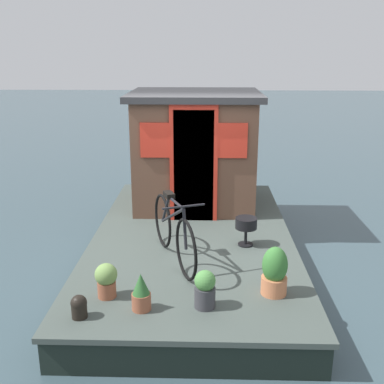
{
  "coord_description": "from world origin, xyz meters",
  "views": [
    {
      "loc": [
        -6.25,
        -0.18,
        2.98
      ],
      "look_at": [
        -0.2,
        0.0,
        1.14
      ],
      "focal_mm": 44.07,
      "sensor_mm": 36.0,
      "label": 1
    }
  ],
  "objects": [
    {
      "name": "bicycle",
      "position": [
        -0.86,
        0.21,
        0.83
      ],
      "size": [
        1.61,
        0.7,
        0.86
      ],
      "color": "black",
      "rests_on": "houseboat_deck"
    },
    {
      "name": "mooring_bollard",
      "position": [
        -2.19,
        1.05,
        0.56
      ],
      "size": [
        0.16,
        0.16,
        0.24
      ],
      "color": "black",
      "rests_on": "houseboat_deck"
    },
    {
      "name": "potted_plant_ivy",
      "position": [
        -1.96,
        -0.18,
        0.64
      ],
      "size": [
        0.22,
        0.22,
        0.41
      ],
      "color": "#38383D",
      "rests_on": "houseboat_deck"
    },
    {
      "name": "potted_plant_fern",
      "position": [
        -1.66,
        -0.93,
        0.7
      ],
      "size": [
        0.28,
        0.28,
        0.54
      ],
      "color": "#C6754C",
      "rests_on": "houseboat_deck"
    },
    {
      "name": "potted_plant_succulent",
      "position": [
        -1.78,
        0.86,
        0.64
      ],
      "size": [
        0.24,
        0.24,
        0.38
      ],
      "color": "#935138",
      "rests_on": "houseboat_deck"
    },
    {
      "name": "charcoal_grill",
      "position": [
        -0.35,
        -0.73,
        0.73
      ],
      "size": [
        0.29,
        0.29,
        0.39
      ],
      "color": "black",
      "rests_on": "houseboat_deck"
    },
    {
      "name": "ground_plane",
      "position": [
        0.0,
        0.0,
        0.0
      ],
      "size": [
        60.0,
        60.0,
        0.0
      ],
      "primitive_type": "plane",
      "color": "#384C54"
    },
    {
      "name": "potted_plant_basil",
      "position": [
        -2.03,
        0.46,
        0.63
      ],
      "size": [
        0.2,
        0.2,
        0.4
      ],
      "color": "#935138",
      "rests_on": "houseboat_deck"
    },
    {
      "name": "houseboat_cabin",
      "position": [
        1.46,
        0.0,
        1.39
      ],
      "size": [
        1.88,
        2.11,
        1.88
      ],
      "color": "brown",
      "rests_on": "houseboat_deck"
    },
    {
      "name": "houseboat_deck",
      "position": [
        0.0,
        0.0,
        0.22
      ],
      "size": [
        5.14,
        2.8,
        0.44
      ],
      "color": "#424C47",
      "rests_on": "ground_plane"
    }
  ]
}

